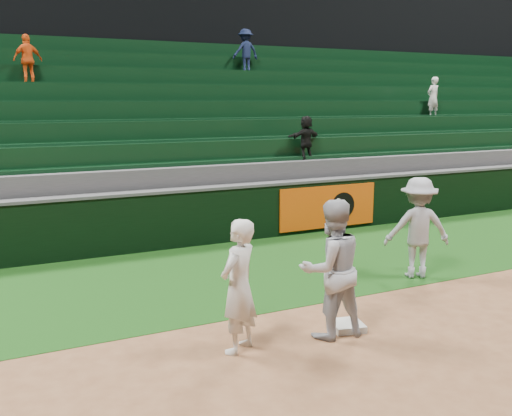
{
  "coord_description": "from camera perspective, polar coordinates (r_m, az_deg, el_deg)",
  "views": [
    {
      "loc": [
        -4.32,
        -6.18,
        3.09
      ],
      "look_at": [
        -0.21,
        2.3,
        1.3
      ],
      "focal_mm": 40.0,
      "sensor_mm": 36.0,
      "label": 1
    }
  ],
  "objects": [
    {
      "name": "ground",
      "position": [
        8.15,
        8.6,
        -11.66
      ],
      "size": [
        70.0,
        70.0,
        0.0
      ],
      "primitive_type": "plane",
      "color": "brown",
      "rests_on": "ground"
    },
    {
      "name": "foul_grass",
      "position": [
        10.6,
        -0.61,
        -6.16
      ],
      "size": [
        36.0,
        4.2,
        0.01
      ],
      "primitive_type": "cube",
      "color": "#0F340D",
      "rests_on": "ground"
    },
    {
      "name": "upper_deck",
      "position": [
        24.2,
        -16.1,
        17.27
      ],
      "size": [
        40.0,
        12.0,
        12.0
      ],
      "primitive_type": "cube",
      "color": "black",
      "rests_on": "ground"
    },
    {
      "name": "first_base",
      "position": [
        8.06,
        9.1,
        -11.56
      ],
      "size": [
        0.5,
        0.5,
        0.09
      ],
      "primitive_type": "cube",
      "rotation": [
        0.0,
        0.0,
        -0.22
      ],
      "color": "silver",
      "rests_on": "ground"
    },
    {
      "name": "first_baseman",
      "position": [
        7.05,
        -1.75,
        -7.82
      ],
      "size": [
        0.74,
        0.68,
        1.69
      ],
      "primitive_type": "imported",
      "rotation": [
        0.0,
        0.0,
        3.73
      ],
      "color": "silver",
      "rests_on": "ground"
    },
    {
      "name": "baserunner",
      "position": [
        7.54,
        7.53,
        -6.07
      ],
      "size": [
        0.93,
        0.74,
        1.84
      ],
      "primitive_type": "imported",
      "rotation": [
        0.0,
        0.0,
        3.09
      ],
      "color": "#A3A5AD",
      "rests_on": "ground"
    },
    {
      "name": "base_coach",
      "position": [
        10.35,
        15.86,
        -1.91
      ],
      "size": [
        1.31,
        1.06,
        1.77
      ],
      "primitive_type": "imported",
      "rotation": [
        0.0,
        0.0,
        2.73
      ],
      "color": "#979AA4",
      "rests_on": "foul_grass"
    },
    {
      "name": "field_wall",
      "position": [
        12.43,
        -4.83,
        -0.68
      ],
      "size": [
        36.0,
        0.45,
        1.25
      ],
      "color": "black",
      "rests_on": "ground"
    },
    {
      "name": "stadium_seating",
      "position": [
        15.82,
        -9.92,
        5.57
      ],
      "size": [
        36.0,
        5.95,
        5.21
      ],
      "color": "#39393C",
      "rests_on": "ground"
    }
  ]
}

